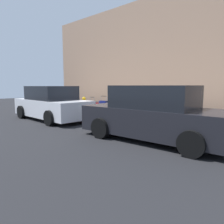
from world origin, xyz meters
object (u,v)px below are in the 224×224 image
Objects in this scene: suitcase_navy_1 at (164,113)px; suitcase_teal_0 at (177,114)px; suitcase_olive_5 at (127,110)px; bollard_post at (75,103)px; suitcase_maroon_2 at (154,112)px; suitcase_maroon_9 at (97,108)px; suitcase_teal_7 at (111,110)px; parked_car_charcoal_0 at (154,115)px; suitcase_black_10 at (92,107)px; parked_car_white_1 at (52,104)px; fire_hydrant at (84,104)px; suitcase_black_3 at (143,111)px; suitcase_silver_6 at (119,109)px; suitcase_navy_8 at (104,107)px; suitcase_red_4 at (135,111)px.

suitcase_teal_0 is at bearing -166.74° from suitcase_navy_1.
bollard_post is at bearing 2.33° from suitcase_olive_5.
suitcase_maroon_2 is (1.08, 0.00, 0.02)m from suitcase_teal_0.
suitcase_maroon_9 is at bearing 1.17° from suitcase_teal_0.
suitcase_maroon_2 is at bearing -176.69° from suitcase_teal_7.
parked_car_charcoal_0 is at bearing 99.54° from suitcase_teal_0.
parked_car_white_1 reaches higher than suitcase_black_10.
suitcase_black_3 is at bearing 179.96° from fire_hydrant.
suitcase_maroon_2 is at bearing -171.85° from suitcase_black_3.
suitcase_black_3 is 1.02× the size of suitcase_silver_6.
suitcase_navy_8 is at bearing 175.47° from suitcase_black_10.
suitcase_navy_8 is (1.09, -0.04, -0.00)m from suitcase_silver_6.
suitcase_teal_7 is at bearing 175.89° from suitcase_navy_8.
suitcase_maroon_2 is at bearing 0.24° from suitcase_teal_0.
bollard_post is 7.25m from parked_car_charcoal_0.
suitcase_navy_8 is 0.99m from suitcase_black_10.
parked_car_white_1 is at bearing 87.02° from suitcase_black_10.
parked_car_charcoal_0 is at bearing 161.05° from bollard_post.
suitcase_maroon_2 is at bearing -179.66° from suitcase_black_10.
bollard_post is at bearing 2.02° from suitcase_teal_0.
suitcase_maroon_2 reaches higher than suitcase_navy_1.
bollard_post is (2.89, 0.08, 0.17)m from suitcase_teal_7.
parked_car_charcoal_0 is 5.65m from parked_car_white_1.
parked_car_charcoal_0 is 1.02× the size of parked_car_white_1.
bollard_post is (2.33, 0.12, 0.08)m from suitcase_navy_8.
parked_car_white_1 reaches higher than suitcase_red_4.
parked_car_white_1 is (4.69, 2.46, 0.27)m from suitcase_navy_1.
suitcase_teal_0 is at bearing -179.76° from suitcase_maroon_2.
suitcase_teal_0 is 0.95× the size of suitcase_silver_6.
suitcase_teal_0 is 0.96× the size of suitcase_navy_1.
parked_car_white_1 reaches higher than suitcase_teal_0.
suitcase_olive_5 is at bearing -175.55° from suitcase_teal_7.
bollard_post is at bearing 1.00° from suitcase_navy_1.
suitcase_silver_6 is 0.79× the size of suitcase_navy_8.
bollard_post is (1.82, 0.13, 0.15)m from suitcase_maroon_9.
suitcase_black_3 is at bearing -178.02° from suitcase_teal_7.
suitcase_navy_8 is 1.15× the size of fire_hydrant.
suitcase_olive_5 is 0.91× the size of suitcase_navy_8.
parked_car_charcoal_0 is at bearing 120.45° from suitcase_maroon_2.
suitcase_silver_6 is at bearing 178.02° from suitcase_maroon_9.
bollard_post is at bearing 1.31° from suitcase_silver_6.
suitcase_navy_1 reaches higher than suitcase_teal_0.
suitcase_maroon_9 is (4.60, 0.09, -0.05)m from suitcase_teal_0.
suitcase_teal_0 is 0.92× the size of suitcase_teal_7.
suitcase_navy_8 reaches higher than suitcase_maroon_2.
parked_car_charcoal_0 is (-4.53, 2.47, 0.28)m from suitcase_navy_8.
suitcase_black_10 is (2.55, -0.04, -0.00)m from suitcase_olive_5.
suitcase_teal_0 is 4.10m from suitcase_navy_8.
suitcase_olive_5 reaches higher than suitcase_silver_6.
parked_car_white_1 reaches higher than fire_hydrant.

